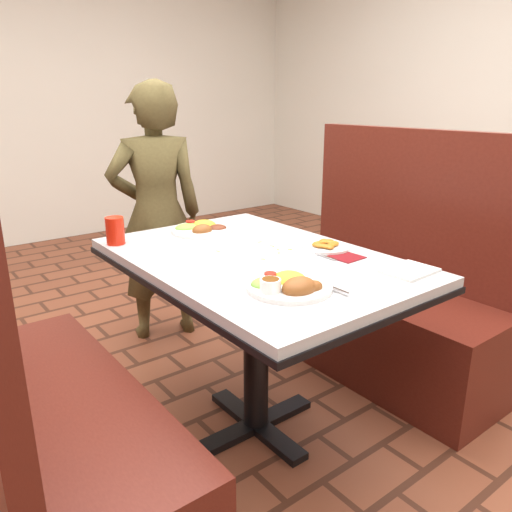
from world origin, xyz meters
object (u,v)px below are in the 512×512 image
booth_bench_right (385,308)px  red_tumbler (115,231)px  diner_person (157,215)px  plantain_plate (326,246)px  booth_bench_left (48,437)px  dining_table (256,280)px  near_dinner_plate (289,281)px  far_dinner_plate (202,226)px

booth_bench_right → red_tumbler: size_ratio=10.95×
booth_bench_right → diner_person: (-0.68, 1.04, 0.37)m
plantain_plate → red_tumbler: size_ratio=1.69×
booth_bench_left → diner_person: bearing=48.6°
dining_table → plantain_plate: (0.27, -0.09, 0.11)m
diner_person → red_tumbler: size_ratio=12.79×
diner_person → booth_bench_left: bearing=66.1°
diner_person → red_tumbler: bearing=68.2°
near_dinner_plate → far_dinner_plate: (0.16, 0.76, -0.00)m
far_dinner_plate → red_tumbler: 0.38m
booth_bench_left → near_dinner_plate: (0.67, -0.33, 0.45)m
dining_table → booth_bench_right: size_ratio=1.01×
diner_person → far_dinner_plate: 0.62m
far_dinner_plate → plantain_plate: size_ratio=1.46×
near_dinner_plate → far_dinner_plate: bearing=78.0°
near_dinner_plate → dining_table: bearing=68.5°
booth_bench_right → red_tumbler: (-1.14, 0.47, 0.48)m
dining_table → plantain_plate: 0.31m
booth_bench_left → plantain_plate: 1.16m
booth_bench_right → booth_bench_left: bearing=180.0°
red_tumbler → booth_bench_right: bearing=-22.4°
far_dinner_plate → plantain_plate: far_dinner_plate is taller
dining_table → far_dinner_plate: bearing=85.9°
diner_person → far_dinner_plate: diner_person is taller
dining_table → booth_bench_right: booth_bench_right is taller
booth_bench_left → diner_person: diner_person is taller
booth_bench_right → far_dinner_plate: (-0.77, 0.43, 0.45)m
booth_bench_right → diner_person: bearing=123.1°
dining_table → plantain_plate: bearing=-18.7°
booth_bench_right → diner_person: 1.30m
diner_person → plantain_plate: 1.15m
booth_bench_right → far_dinner_plate: 0.99m
booth_bench_left → near_dinner_plate: size_ratio=4.54×
far_dinner_plate → red_tumbler: bearing=173.5°
red_tumbler → plantain_plate: bearing=-42.4°
near_dinner_plate → diner_person: bearing=79.7°
diner_person → near_dinner_plate: diner_person is taller
booth_bench_left → booth_bench_right: 1.60m
booth_bench_left → far_dinner_plate: bearing=27.4°
plantain_plate → red_tumbler: 0.84m
booth_bench_left → plantain_plate: bearing=-4.9°
red_tumbler → booth_bench_left: bearing=-133.7°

